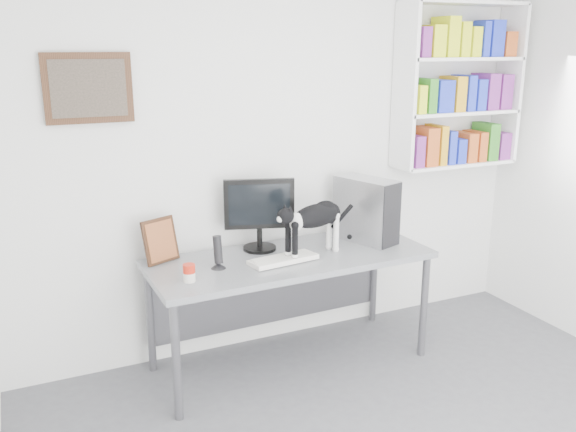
{
  "coord_description": "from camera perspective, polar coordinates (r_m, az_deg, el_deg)",
  "views": [
    {
      "loc": [
        -1.76,
        -1.91,
        2.15
      ],
      "look_at": [
        -0.18,
        1.53,
        1.08
      ],
      "focal_mm": 38.0,
      "sensor_mm": 36.0,
      "label": 1
    }
  ],
  "objects": [
    {
      "name": "pc_tower",
      "position": [
        4.38,
        7.28,
        0.58
      ],
      "size": [
        0.34,
        0.5,
        0.46
      ],
      "primitive_type": "cube",
      "rotation": [
        0.0,
        0.0,
        0.33
      ],
      "color": "#ACACB0",
      "rests_on": "desk"
    },
    {
      "name": "wall_art",
      "position": [
        3.92,
        -18.18,
        11.29
      ],
      "size": [
        0.52,
        0.04,
        0.42
      ],
      "primitive_type": "cube",
      "color": "#442816",
      "rests_on": "room"
    },
    {
      "name": "bookshelf",
      "position": [
        4.92,
        15.71,
        11.65
      ],
      "size": [
        1.03,
        0.28,
        1.24
      ],
      "primitive_type": "cube",
      "color": "white",
      "rests_on": "room"
    },
    {
      "name": "keyboard",
      "position": [
        3.97,
        -0.45,
        -4.08
      ],
      "size": [
        0.47,
        0.22,
        0.03
      ],
      "primitive_type": "cube",
      "rotation": [
        0.0,
        0.0,
        0.12
      ],
      "color": "white",
      "rests_on": "desk"
    },
    {
      "name": "room",
      "position": [
        2.72,
        17.2,
        -2.11
      ],
      "size": [
        4.01,
        4.01,
        2.7
      ],
      "color": "#5D5D63",
      "rests_on": "ground"
    },
    {
      "name": "monitor",
      "position": [
        4.14,
        -2.71,
        0.19
      ],
      "size": [
        0.52,
        0.36,
        0.51
      ],
      "primitive_type": "cube",
      "rotation": [
        0.0,
        0.0,
        -0.3
      ],
      "color": "black",
      "rests_on": "desk"
    },
    {
      "name": "speaker",
      "position": [
        3.85,
        -6.58,
        -3.33
      ],
      "size": [
        0.1,
        0.1,
        0.22
      ],
      "primitive_type": "cylinder",
      "rotation": [
        0.0,
        0.0,
        0.04
      ],
      "color": "black",
      "rests_on": "desk"
    },
    {
      "name": "desk",
      "position": [
        4.23,
        0.23,
        -8.81
      ],
      "size": [
        1.91,
        0.78,
        0.79
      ],
      "primitive_type": "cube",
      "rotation": [
        0.0,
        0.0,
        0.02
      ],
      "color": "gray",
      "rests_on": "room"
    },
    {
      "name": "cat",
      "position": [
        4.05,
        2.48,
        -1.22
      ],
      "size": [
        0.61,
        0.31,
        0.37
      ],
      "primitive_type": null,
      "rotation": [
        0.0,
        0.0,
        0.26
      ],
      "color": "black",
      "rests_on": "desk"
    },
    {
      "name": "soup_can",
      "position": [
        3.68,
        -9.23,
        -5.28
      ],
      "size": [
        0.07,
        0.07,
        0.11
      ],
      "primitive_type": "cylinder",
      "rotation": [
        0.0,
        0.0,
        -0.01
      ],
      "color": "red",
      "rests_on": "desk"
    },
    {
      "name": "leaning_print",
      "position": [
        4.01,
        -11.88,
        -2.19
      ],
      "size": [
        0.26,
        0.19,
        0.3
      ],
      "primitive_type": "cube",
      "rotation": [
        0.0,
        0.0,
        0.41
      ],
      "color": "#442816",
      "rests_on": "desk"
    }
  ]
}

